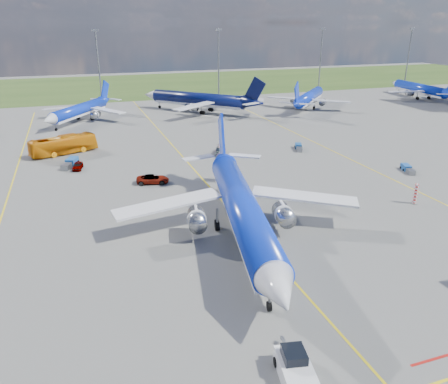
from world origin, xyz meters
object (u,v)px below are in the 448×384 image
object	(u,v)px
baggage_tug_e	(299,147)
service_car_a	(78,166)
main_airliner	(242,238)
service_car_c	(220,151)
bg_jet_nnw	(81,121)
bg_jet_n	(198,112)
baggage_tug_c	(70,163)
warning_post	(416,194)
bg_jet_ene	(418,98)
pushback_tug	(295,369)
apron_bus	(63,145)
baggage_tug_w	(408,169)
bg_jet_ne	(308,108)
service_car_b	(153,179)

from	to	relation	value
baggage_tug_e	service_car_a	bearing A→B (deg)	-158.01
main_airliner	service_car_c	distance (m)	36.22
bg_jet_nnw	service_car_c	xyz separation A→B (m)	(25.10, -41.43, 0.73)
bg_jet_n	baggage_tug_c	distance (m)	55.40
warning_post	bg_jet_ene	distance (m)	102.37
pushback_tug	baggage_tug_e	size ratio (longest dim) A/B	1.42
main_airliner	apron_bus	bearing A→B (deg)	125.21
pushback_tug	bg_jet_n	bearing A→B (deg)	89.62
baggage_tug_e	warning_post	bearing A→B (deg)	-62.75
bg_jet_n	baggage_tug_e	xyz separation A→B (m)	(8.57, -45.46, 0.46)
warning_post	bg_jet_ene	bearing A→B (deg)	48.06
service_car_a	main_airliner	bearing A→B (deg)	-51.29
service_car_c	bg_jet_ene	bearing A→B (deg)	48.29
bg_jet_n	service_car_c	distance (m)	44.39
bg_jet_n	bg_jet_nnw	bearing A→B (deg)	-40.31
main_airliner	baggage_tug_e	bearing A→B (deg)	63.79
apron_bus	baggage_tug_e	bearing A→B (deg)	-125.78
service_car_c	warning_post	bearing A→B (deg)	-38.79
pushback_tug	baggage_tug_w	xyz separation A→B (m)	(41.23, 36.49, -0.38)
baggage_tug_w	pushback_tug	bearing A→B (deg)	-118.18
bg_jet_nnw	bg_jet_ne	world-z (taller)	bg_jet_ne
apron_bus	service_car_a	distance (m)	11.50
service_car_b	bg_jet_ene	bearing A→B (deg)	-49.21
apron_bus	service_car_a	size ratio (longest dim) A/B	3.45
bg_jet_nnw	pushback_tug	bearing A→B (deg)	-50.64
apron_bus	baggage_tug_w	distance (m)	65.17
service_car_b	apron_bus	bearing A→B (deg)	43.23
bg_jet_nnw	main_airliner	world-z (taller)	main_airliner
bg_jet_ene	main_airliner	size ratio (longest dim) A/B	0.83
service_car_a	service_car_b	bearing A→B (deg)	-34.67
bg_jet_n	baggage_tug_e	world-z (taller)	bg_jet_n
main_airliner	baggage_tug_e	size ratio (longest dim) A/B	9.78
bg_jet_ne	service_car_c	bearing A→B (deg)	85.83
baggage_tug_w	baggage_tug_c	size ratio (longest dim) A/B	0.80
service_car_a	baggage_tug_c	distance (m)	2.72
bg_jet_nnw	baggage_tug_w	distance (m)	81.66
service_car_a	service_car_c	bearing A→B (deg)	12.43
bg_jet_nnw	baggage_tug_w	world-z (taller)	bg_jet_nnw
bg_jet_n	service_car_b	xyz separation A→B (m)	(-23.62, -55.95, 0.72)
bg_jet_ene	service_car_a	bearing A→B (deg)	26.71
service_car_c	service_car_a	bearing A→B (deg)	-156.69
bg_jet_ne	main_airliner	distance (m)	90.46
bg_jet_nnw	baggage_tug_e	size ratio (longest dim) A/B	7.56
main_airliner	baggage_tug_w	distance (m)	39.52
bg_jet_nnw	main_airliner	xyz separation A→B (m)	(16.09, -76.51, 0.00)
service_car_c	apron_bus	bearing A→B (deg)	-177.89
baggage_tug_w	baggage_tug_c	world-z (taller)	baggage_tug_c
baggage_tug_e	pushback_tug	bearing A→B (deg)	-94.83
apron_bus	baggage_tug_w	bearing A→B (deg)	-139.40
service_car_a	bg_jet_nnw	bearing A→B (deg)	98.42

